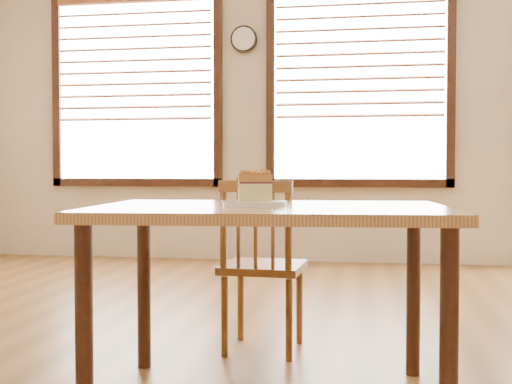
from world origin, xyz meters
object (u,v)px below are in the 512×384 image
wall_clock (244,39)px  cafe_chair_main (262,265)px  cake_slice (254,186)px  plate (255,204)px  cafe_table_main (270,229)px

wall_clock → cafe_chair_main: (0.65, -3.08, -1.72)m
wall_clock → cake_slice: bearing=-79.0°
wall_clock → plate: wall_clock is taller
cafe_table_main → plate: size_ratio=5.81×
plate → cake_slice: size_ratio=1.58×
cafe_table_main → cafe_chair_main: bearing=97.6°
wall_clock → cafe_table_main: (0.79, -3.73, -1.49)m
wall_clock → cafe_table_main: size_ratio=0.19×
cafe_chair_main → cake_slice: (0.08, -0.69, 0.40)m
cafe_table_main → wall_clock: bearing=98.0°
wall_clock → plate: (0.73, -3.77, -1.39)m
cafe_table_main → cake_slice: (-0.05, -0.04, 0.16)m
wall_clock → cafe_table_main: wall_clock is taller
cafe_chair_main → plate: (0.08, -0.69, 0.33)m
wall_clock → cafe_chair_main: wall_clock is taller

